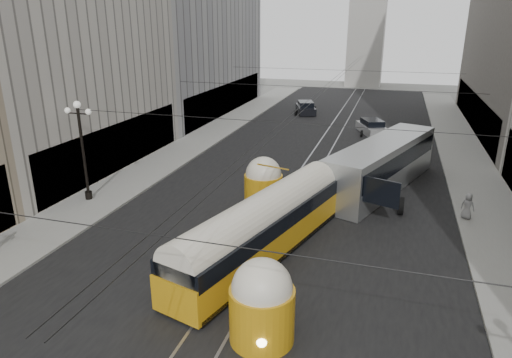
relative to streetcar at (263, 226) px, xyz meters
The scene contains 12 objects.
road 18.29m from the streetcar, 90.84° to the left, with size 20.00×85.00×0.02m, color black.
sidewalk_left 24.99m from the streetcar, 119.46° to the left, with size 4.00×72.00×0.15m, color gray.
sidewalk_right 24.73m from the streetcar, 61.62° to the left, with size 4.00×72.00×0.15m, color gray.
rail_left 18.32m from the streetcar, 93.19° to the left, with size 0.12×85.00×0.04m, color gray.
rail_right 18.30m from the streetcar, 88.48° to the left, with size 0.12×85.00×0.04m, color gray.
lamppost_left_mid 13.56m from the streetcar, 163.87° to the left, with size 1.86×0.44×6.37m.
catenary 17.73m from the streetcar, 90.50° to the left, with size 25.00×72.00×0.23m.
streetcar is the anchor object (origin of this frame).
city_bus 12.85m from the streetcar, 66.20° to the left, with size 7.09×13.66×3.34m.
sedan_white_far 28.38m from the streetcar, 82.76° to the left, with size 3.66×5.17×1.51m.
sedan_dark_far 37.33m from the streetcar, 97.85° to the left, with size 3.43×5.20×1.52m.
pedestrian_sidewalk_right 12.71m from the streetcar, 36.28° to the left, with size 0.76×0.47×1.55m, color gray.
Camera 1 is at (5.87, -5.22, 11.14)m, focal length 32.00 mm.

